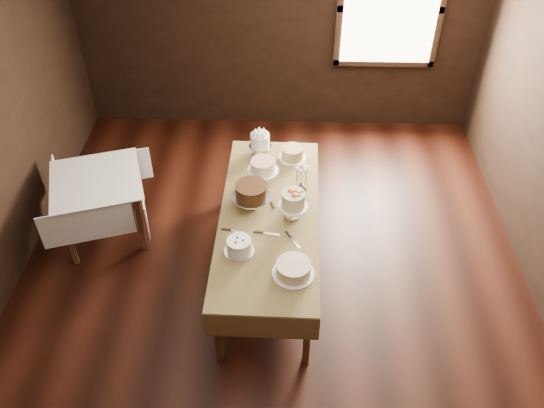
{
  "coord_description": "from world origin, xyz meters",
  "views": [
    {
      "loc": [
        0.12,
        -3.49,
        4.2
      ],
      "look_at": [
        0.0,
        0.2,
        0.95
      ],
      "focal_mm": 36.94,
      "sensor_mm": 36.0,
      "label": 1
    }
  ],
  "objects": [
    {
      "name": "flower_vase",
      "position": [
        0.26,
        0.63,
        0.78
      ],
      "size": [
        0.15,
        0.15,
        0.12
      ],
      "primitive_type": "imported",
      "rotation": [
        0.0,
        0.0,
        1.24
      ],
      "color": "#2D2823",
      "rests_on": "display_table"
    },
    {
      "name": "display_table",
      "position": [
        -0.03,
        0.32,
        0.67
      ],
      "size": [
        0.95,
        2.34,
        0.72
      ],
      "rotation": [
        0.0,
        0.0,
        -0.02
      ],
      "color": "#462B1A",
      "rests_on": "ground"
    },
    {
      "name": "cake_server_e",
      "position": [
        -0.29,
        0.08,
        0.72
      ],
      "size": [
        0.24,
        0.07,
        0.01
      ],
      "primitive_type": "cube",
      "rotation": [
        0.0,
        0.0,
        -0.18
      ],
      "color": "silver",
      "rests_on": "display_table"
    },
    {
      "name": "side_table",
      "position": [
        -1.77,
        0.76,
        0.65
      ],
      "size": [
        1.1,
        1.1,
        0.74
      ],
      "rotation": [
        0.0,
        0.0,
        0.31
      ],
      "color": "#462B1A",
      "rests_on": "ground"
    },
    {
      "name": "cake_lattice",
      "position": [
        -0.11,
        0.83,
        0.82
      ],
      "size": [
        0.32,
        0.32,
        0.23
      ],
      "color": "white",
      "rests_on": "display_table"
    },
    {
      "name": "cake_server_d",
      "position": [
        0.23,
        0.56,
        0.72
      ],
      "size": [
        0.13,
        0.23,
        0.01
      ],
      "primitive_type": "cube",
      "rotation": [
        0.0,
        0.0,
        1.11
      ],
      "color": "silver",
      "rests_on": "display_table"
    },
    {
      "name": "ceiling",
      "position": [
        0.0,
        0.0,
        2.8
      ],
      "size": [
        5.0,
        6.0,
        0.01
      ],
      "primitive_type": "cube",
      "color": "beige",
      "rests_on": "wall_back"
    },
    {
      "name": "cake_chocolate",
      "position": [
        -0.2,
        0.44,
        0.83
      ],
      "size": [
        0.36,
        0.36,
        0.26
      ],
      "color": "silver",
      "rests_on": "display_table"
    },
    {
      "name": "cake_speckled",
      "position": [
        0.18,
        1.19,
        0.78
      ],
      "size": [
        0.3,
        0.3,
        0.13
      ],
      "color": "white",
      "rests_on": "display_table"
    },
    {
      "name": "cake_meringue",
      "position": [
        -0.16,
        1.26,
        0.83
      ],
      "size": [
        0.24,
        0.24,
        0.25
      ],
      "color": "silver",
      "rests_on": "display_table"
    },
    {
      "name": "window",
      "position": [
        1.3,
        2.94,
        1.6
      ],
      "size": [
        1.1,
        0.05,
        1.3
      ],
      "primitive_type": "cube",
      "color": "#FFEABF",
      "rests_on": "wall_back"
    },
    {
      "name": "cake_swirl",
      "position": [
        -0.27,
        -0.16,
        0.78
      ],
      "size": [
        0.26,
        0.26,
        0.14
      ],
      "color": "silver",
      "rests_on": "display_table"
    },
    {
      "name": "cake_server_c",
      "position": [
        -0.04,
        0.56,
        0.72
      ],
      "size": [
        0.1,
        0.24,
        0.01
      ],
      "primitive_type": "cube",
      "rotation": [
        0.0,
        0.0,
        1.87
      ],
      "color": "silver",
      "rests_on": "display_table"
    },
    {
      "name": "cake_server_a",
      "position": [
        0.0,
        0.06,
        0.72
      ],
      "size": [
        0.24,
        0.06,
        0.01
      ],
      "primitive_type": "cube",
      "rotation": [
        0.0,
        0.0,
        -0.13
      ],
      "color": "silver",
      "rests_on": "display_table"
    },
    {
      "name": "floor",
      "position": [
        0.0,
        0.0,
        0.0
      ],
      "size": [
        5.0,
        6.0,
        0.01
      ],
      "primitive_type": "cube",
      "color": "black",
      "rests_on": "ground"
    },
    {
      "name": "flower_bouquet",
      "position": [
        0.26,
        0.63,
        0.96
      ],
      "size": [
        0.14,
        0.14,
        0.2
      ],
      "primitive_type": null,
      "color": "white",
      "rests_on": "flower_vase"
    },
    {
      "name": "wall_back",
      "position": [
        0.0,
        3.0,
        1.4
      ],
      "size": [
        5.0,
        0.02,
        2.8
      ],
      "primitive_type": "cube",
      "color": "black",
      "rests_on": "ground"
    },
    {
      "name": "cake_flowers",
      "position": [
        0.19,
        0.31,
        0.84
      ],
      "size": [
        0.29,
        0.29,
        0.28
      ],
      "color": "white",
      "rests_on": "display_table"
    },
    {
      "name": "cake_cream",
      "position": [
        0.2,
        -0.41,
        0.78
      ],
      "size": [
        0.4,
        0.4,
        0.12
      ],
      "color": "white",
      "rests_on": "display_table"
    },
    {
      "name": "cake_server_b",
      "position": [
        0.21,
        -0.05,
        0.72
      ],
      "size": [
        0.14,
        0.22,
        0.01
      ],
      "primitive_type": "cube",
      "rotation": [
        0.0,
        0.0,
        -1.03
      ],
      "color": "silver",
      "rests_on": "display_table"
    }
  ]
}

